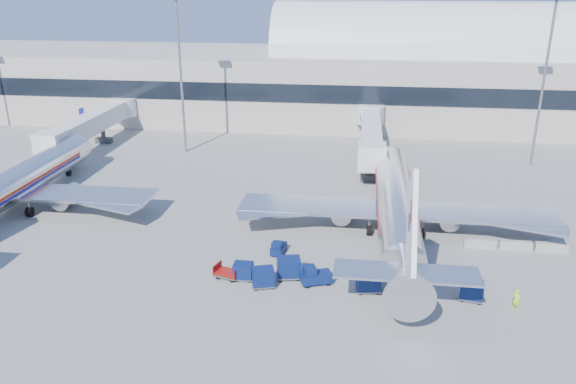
# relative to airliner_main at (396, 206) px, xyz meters

# --- Properties ---
(ground) EXTENTS (260.00, 260.00, 0.00)m
(ground) POSITION_rel_airliner_main_xyz_m (-10.00, -4.51, -2.93)
(ground) COLOR gray
(ground) RESTS_ON ground
(terminal) EXTENTS (170.00, 28.15, 21.00)m
(terminal) POSITION_rel_airliner_main_xyz_m (-23.60, 51.46, 4.60)
(terminal) COLOR #B2AA9E
(terminal) RESTS_ON ground
(airliner_main) EXTENTS (32.00, 37.26, 12.07)m
(airliner_main) POSITION_rel_airliner_main_xyz_m (0.00, 0.00, 0.00)
(airliner_main) COLOR silver
(airliner_main) RESTS_ON ground
(airliner_mid) EXTENTS (32.00, 37.26, 12.07)m
(airliner_mid) POSITION_rel_airliner_main_xyz_m (-42.00, 0.00, 0.00)
(airliner_mid) COLOR silver
(airliner_mid) RESTS_ON ground
(jetbridge_near) EXTENTS (4.40, 27.50, 6.25)m
(jetbridge_near) POSITION_rel_airliner_main_xyz_m (-2.40, 26.30, 1.00)
(jetbridge_near) COLOR silver
(jetbridge_near) RESTS_ON ground
(jetbridge_mid) EXTENTS (4.40, 27.50, 6.25)m
(jetbridge_mid) POSITION_rel_airliner_main_xyz_m (-44.40, 26.30, 1.00)
(jetbridge_mid) COLOR silver
(jetbridge_mid) RESTS_ON ground
(mast_west) EXTENTS (2.00, 1.20, 22.60)m
(mast_west) POSITION_rel_airliner_main_xyz_m (-30.00, 25.49, 11.87)
(mast_west) COLOR slate
(mast_west) RESTS_ON ground
(mast_east) EXTENTS (2.00, 1.20, 22.60)m
(mast_east) POSITION_rel_airliner_main_xyz_m (20.00, 25.49, 11.87)
(mast_east) COLOR slate
(mast_east) RESTS_ON ground
(barrier_near) EXTENTS (3.00, 0.55, 0.90)m
(barrier_near) POSITION_rel_airliner_main_xyz_m (8.00, -2.51, -2.48)
(barrier_near) COLOR #9E9E96
(barrier_near) RESTS_ON ground
(barrier_mid) EXTENTS (3.00, 0.55, 0.90)m
(barrier_mid) POSITION_rel_airliner_main_xyz_m (11.30, -2.51, -2.48)
(barrier_mid) COLOR #9E9E96
(barrier_mid) RESTS_ON ground
(barrier_far) EXTENTS (3.00, 0.55, 0.90)m
(barrier_far) POSITION_rel_airliner_main_xyz_m (14.60, -2.51, -2.48)
(barrier_far) COLOR #9E9E96
(barrier_far) RESTS_ON ground
(tug_lead) EXTENTS (2.88, 2.11, 1.69)m
(tug_lead) POSITION_rel_airliner_main_xyz_m (-7.21, -11.49, -2.16)
(tug_lead) COLOR #091848
(tug_lead) RESTS_ON ground
(tug_right) EXTENTS (2.51, 2.30, 1.49)m
(tug_right) POSITION_rel_airliner_main_xyz_m (0.95, -7.17, -2.25)
(tug_right) COLOR #091848
(tug_right) RESTS_ON ground
(tug_left) EXTENTS (1.40, 2.27, 1.38)m
(tug_left) POSITION_rel_airliner_main_xyz_m (-11.12, -6.36, -2.30)
(tug_left) COLOR #091848
(tug_left) RESTS_ON ground
(cart_train_a) EXTENTS (2.37, 1.98, 1.85)m
(cart_train_a) POSITION_rel_airliner_main_xyz_m (-9.53, -10.73, -1.94)
(cart_train_a) COLOR #091848
(cart_train_a) RESTS_ON ground
(cart_train_b) EXTENTS (2.23, 1.93, 1.67)m
(cart_train_b) POSITION_rel_airliner_main_xyz_m (-11.47, -12.52, -2.03)
(cart_train_b) COLOR #091848
(cart_train_b) RESTS_ON ground
(cart_train_c) EXTENTS (1.72, 1.32, 1.52)m
(cart_train_c) POSITION_rel_airliner_main_xyz_m (-13.38, -11.53, -2.12)
(cart_train_c) COLOR #091848
(cart_train_c) RESTS_ON ground
(cart_solo_near) EXTENTS (2.20, 1.83, 1.73)m
(cart_solo_near) POSITION_rel_airliner_main_xyz_m (-2.71, -12.11, -2.01)
(cart_solo_near) COLOR #091848
(cart_solo_near) RESTS_ON ground
(cart_solo_far) EXTENTS (2.10, 1.76, 1.63)m
(cart_solo_far) POSITION_rel_airliner_main_xyz_m (5.53, -12.41, -2.06)
(cart_solo_far) COLOR #091848
(cart_solo_far) RESTS_ON ground
(cart_open_red) EXTENTS (2.50, 2.06, 0.58)m
(cart_open_red) POSITION_rel_airliner_main_xyz_m (-14.75, -11.46, -2.51)
(cart_open_red) COLOR slate
(cart_open_red) RESTS_ON ground
(ramp_worker) EXTENTS (0.75, 0.74, 1.74)m
(ramp_worker) POSITION_rel_airliner_main_xyz_m (8.75, -13.34, -2.05)
(ramp_worker) COLOR #91E418
(ramp_worker) RESTS_ON ground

